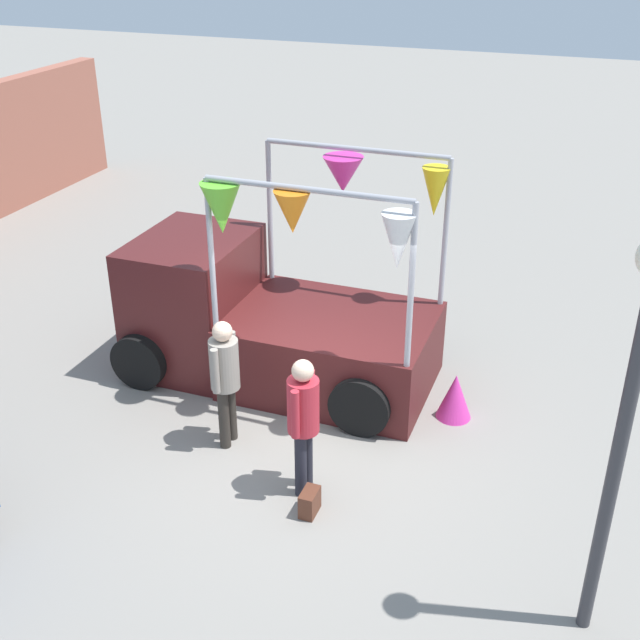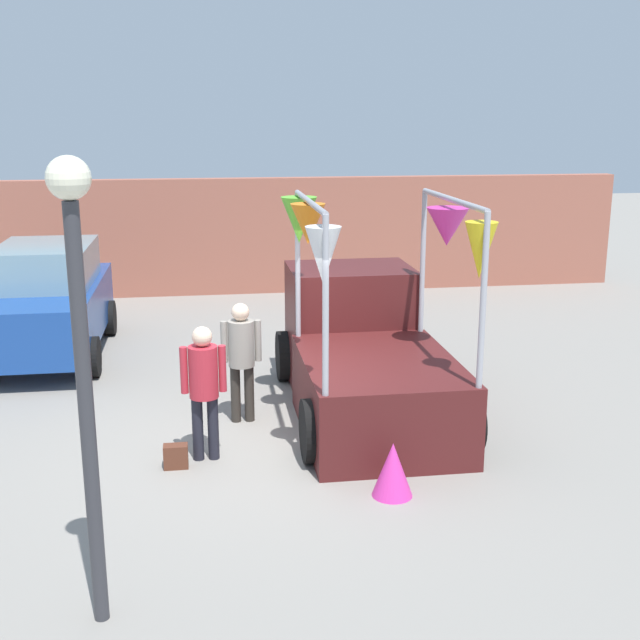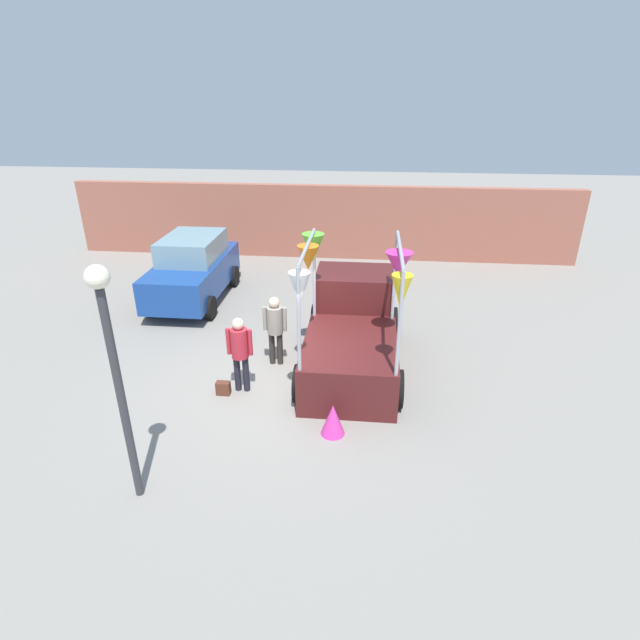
% 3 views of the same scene
% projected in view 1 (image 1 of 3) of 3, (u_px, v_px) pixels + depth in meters
% --- Properties ---
extents(ground_plane, '(60.00, 60.00, 0.00)m').
position_uv_depth(ground_plane, '(301.00, 446.00, 9.52)').
color(ground_plane, gray).
extents(vendor_truck, '(2.45, 4.05, 3.01)m').
position_uv_depth(vendor_truck, '(259.00, 315.00, 10.70)').
color(vendor_truck, '#4C1919').
rests_on(vendor_truck, ground).
extents(person_customer, '(0.53, 0.34, 1.62)m').
position_uv_depth(person_customer, '(303.00, 414.00, 8.37)').
color(person_customer, black).
rests_on(person_customer, ground).
extents(person_vendor, '(0.53, 0.34, 1.61)m').
position_uv_depth(person_vendor, '(225.00, 372.00, 9.15)').
color(person_vendor, '#2D2823').
rests_on(person_vendor, ground).
extents(handbag, '(0.28, 0.16, 0.28)m').
position_uv_depth(handbag, '(310.00, 502.00, 8.40)').
color(handbag, '#592D1E').
rests_on(handbag, ground).
extents(street_lamp, '(0.32, 0.32, 3.69)m').
position_uv_depth(street_lamp, '(631.00, 393.00, 6.05)').
color(street_lamp, '#333338').
rests_on(street_lamp, ground).
extents(folded_kite_bundle_magenta, '(0.62, 0.62, 0.60)m').
position_uv_depth(folded_kite_bundle_magenta, '(455.00, 396.00, 9.93)').
color(folded_kite_bundle_magenta, '#D83399').
rests_on(folded_kite_bundle_magenta, ground).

